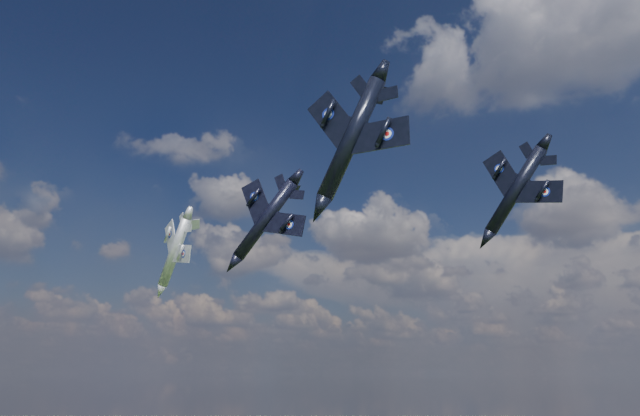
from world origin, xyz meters
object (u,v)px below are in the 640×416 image
Objects in this scene: jet_high_navy at (516,190)px; jet_left_silver at (175,252)px; jet_lead_navy at (265,219)px; jet_right_navy at (351,138)px.

jet_high_navy reaches higher than jet_left_silver.
jet_lead_navy reaches higher than jet_left_silver.
jet_left_silver reaches higher than jet_right_navy.
jet_high_navy is (21.48, 22.65, 5.27)m from jet_lead_navy.
jet_right_navy is at bearing -92.69° from jet_high_navy.
jet_right_navy is 37.76m from jet_high_navy.
jet_lead_navy is 25.61m from jet_right_navy.
jet_right_navy is 0.91× the size of jet_left_silver.
jet_lead_navy is 0.97× the size of jet_left_silver.
jet_lead_navy is 31.66m from jet_high_navy.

